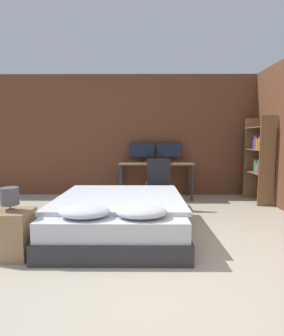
{
  "coord_description": "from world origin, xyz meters",
  "views": [
    {
      "loc": [
        -0.31,
        -2.26,
        1.26
      ],
      "look_at": [
        -0.34,
        2.46,
        0.75
      ],
      "focal_mm": 28.0,
      "sensor_mm": 36.0,
      "label": 1
    }
  ],
  "objects": [
    {
      "name": "office_chair",
      "position": [
        -0.04,
        2.56,
        0.36
      ],
      "size": [
        0.52,
        0.52,
        0.92
      ],
      "color": "black",
      "rests_on": "ground_plane"
    },
    {
      "name": "wall_back",
      "position": [
        0.0,
        3.71,
        1.35
      ],
      "size": [
        12.0,
        0.06,
        2.7
      ],
      "color": "brown",
      "rests_on": "ground_plane"
    },
    {
      "name": "keyboard",
      "position": [
        -0.05,
        3.11,
        0.78
      ],
      "size": [
        0.41,
        0.13,
        0.02
      ],
      "color": "black",
      "rests_on": "desk"
    },
    {
      "name": "bed",
      "position": [
        -0.64,
        1.18,
        0.25
      ],
      "size": [
        1.69,
        1.99,
        0.57
      ],
      "color": "#2D2D33",
      "rests_on": "ground_plane"
    },
    {
      "name": "monitor_right",
      "position": [
        0.25,
        3.54,
        1.02
      ],
      "size": [
        0.56,
        0.16,
        0.42
      ],
      "color": "black",
      "rests_on": "desk"
    },
    {
      "name": "bookshelf",
      "position": [
        2.01,
        2.93,
        0.95
      ],
      "size": [
        0.3,
        0.75,
        1.71
      ],
      "color": "brown",
      "rests_on": "ground_plane"
    },
    {
      "name": "computer_mouse",
      "position": [
        0.25,
        3.11,
        0.79
      ],
      "size": [
        0.07,
        0.05,
        0.04
      ],
      "color": "black",
      "rests_on": "desk"
    },
    {
      "name": "bedside_lamp",
      "position": [
        -1.73,
        0.46,
        0.66
      ],
      "size": [
        0.19,
        0.19,
        0.25
      ],
      "color": "gray",
      "rests_on": "nightstand"
    },
    {
      "name": "ground_plane",
      "position": [
        0.0,
        0.0,
        0.0
      ],
      "size": [
        20.0,
        20.0,
        0.0
      ],
      "primitive_type": "plane",
      "color": "#B2A893"
    },
    {
      "name": "desk",
      "position": [
        -0.05,
        3.32,
        0.68
      ],
      "size": [
        1.56,
        0.64,
        0.77
      ],
      "color": "#846042",
      "rests_on": "ground_plane"
    },
    {
      "name": "monitor_left",
      "position": [
        -0.34,
        3.54,
        1.02
      ],
      "size": [
        0.56,
        0.16,
        0.42
      ],
      "color": "black",
      "rests_on": "desk"
    },
    {
      "name": "nightstand",
      "position": [
        -1.73,
        0.46,
        0.25
      ],
      "size": [
        0.42,
        0.38,
        0.51
      ],
      "color": "#997551",
      "rests_on": "ground_plane"
    }
  ]
}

